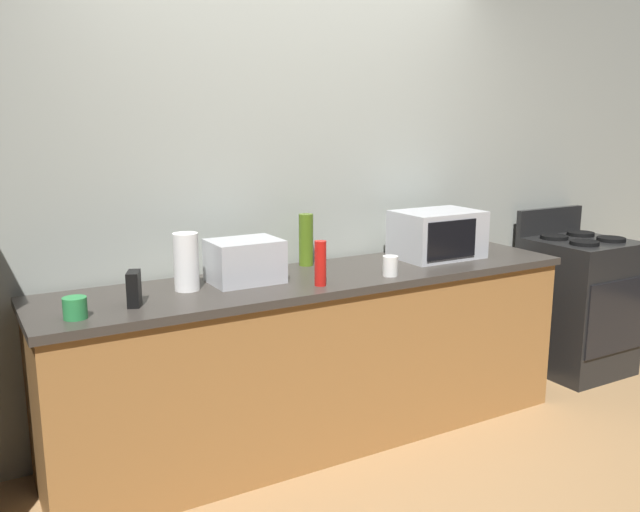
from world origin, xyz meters
TOP-DOWN VIEW (x-y plane):
  - ground_plane at (0.00, 0.00)m, footprint 8.00×8.00m
  - back_wall at (0.00, 0.81)m, footprint 6.40×0.10m
  - counter_run at (0.00, 0.40)m, footprint 2.84×0.64m
  - stove_range at (2.00, 0.40)m, footprint 0.60×0.61m
  - microwave at (0.80, 0.45)m, footprint 0.48×0.35m
  - toaster_oven at (-0.39, 0.46)m, footprint 0.34×0.26m
  - paper_towel_roll at (-0.69, 0.45)m, footprint 0.12×0.12m
  - cordless_phone at (-0.97, 0.31)m, footprint 0.09×0.12m
  - bottle_olive_oil at (0.05, 0.64)m, footprint 0.08×0.08m
  - bottle_hot_sauce at (-0.10, 0.21)m, footprint 0.06×0.06m
  - mug_white at (0.30, 0.21)m, footprint 0.08×0.08m
  - mug_green at (-1.22, 0.24)m, footprint 0.10×0.10m

SIDE VIEW (x-z plane):
  - ground_plane at x=0.00m, z-range 0.00..0.00m
  - counter_run at x=0.00m, z-range 0.00..0.90m
  - stove_range at x=2.00m, z-range -0.08..1.00m
  - mug_green at x=-1.22m, z-range 0.90..0.99m
  - mug_white at x=0.30m, z-range 0.90..1.00m
  - cordless_phone at x=-0.97m, z-range 0.90..1.05m
  - toaster_oven at x=-0.39m, z-range 0.90..1.11m
  - bottle_hot_sauce at x=-0.10m, z-range 0.90..1.12m
  - microwave at x=0.80m, z-range 0.90..1.17m
  - paper_towel_roll at x=-0.69m, z-range 0.90..1.17m
  - bottle_olive_oil at x=0.05m, z-range 0.90..1.18m
  - back_wall at x=0.00m, z-range 0.00..2.70m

